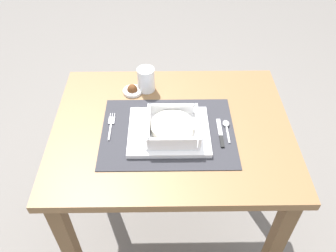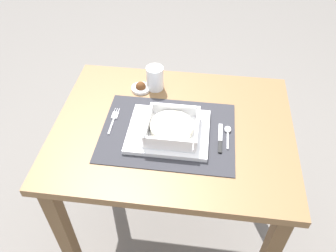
{
  "view_description": "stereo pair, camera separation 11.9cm",
  "coord_description": "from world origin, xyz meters",
  "px_view_note": "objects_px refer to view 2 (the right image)",
  "views": [
    {
      "loc": [
        -0.02,
        -0.88,
        1.61
      ],
      "look_at": [
        -0.01,
        -0.03,
        0.78
      ],
      "focal_mm": 36.99,
      "sensor_mm": 36.0,
      "label": 1
    },
    {
      "loc": [
        0.09,
        -0.88,
        1.61
      ],
      "look_at": [
        -0.01,
        -0.03,
        0.78
      ],
      "focal_mm": 36.99,
      "sensor_mm": 36.0,
      "label": 2
    }
  ],
  "objects_px": {
    "fork": "(114,119)",
    "dining_table": "(173,150)",
    "butter_knife": "(220,140)",
    "porridge_bowl": "(172,128)",
    "drinking_glass": "(155,79)",
    "condiment_saucer": "(141,88)",
    "spoon": "(228,131)"
  },
  "relations": [
    {
      "from": "dining_table",
      "to": "drinking_glass",
      "type": "distance_m",
      "value": 0.29
    },
    {
      "from": "spoon",
      "to": "condiment_saucer",
      "type": "xyz_separation_m",
      "value": [
        -0.34,
        0.2,
        0.0
      ]
    },
    {
      "from": "condiment_saucer",
      "to": "fork",
      "type": "bearing_deg",
      "value": -109.31
    },
    {
      "from": "dining_table",
      "to": "condiment_saucer",
      "type": "height_order",
      "value": "condiment_saucer"
    },
    {
      "from": "butter_knife",
      "to": "condiment_saucer",
      "type": "relative_size",
      "value": 1.84
    },
    {
      "from": "fork",
      "to": "spoon",
      "type": "bearing_deg",
      "value": -5.05
    },
    {
      "from": "drinking_glass",
      "to": "condiment_saucer",
      "type": "height_order",
      "value": "drinking_glass"
    },
    {
      "from": "dining_table",
      "to": "butter_knife",
      "type": "height_order",
      "value": "butter_knife"
    },
    {
      "from": "dining_table",
      "to": "butter_knife",
      "type": "relative_size",
      "value": 6.18
    },
    {
      "from": "spoon",
      "to": "butter_knife",
      "type": "distance_m",
      "value": 0.05
    },
    {
      "from": "porridge_bowl",
      "to": "drinking_glass",
      "type": "bearing_deg",
      "value": 111.08
    },
    {
      "from": "porridge_bowl",
      "to": "spoon",
      "type": "bearing_deg",
      "value": 11.76
    },
    {
      "from": "condiment_saucer",
      "to": "spoon",
      "type": "bearing_deg",
      "value": -30.14
    },
    {
      "from": "dining_table",
      "to": "porridge_bowl",
      "type": "distance_m",
      "value": 0.17
    },
    {
      "from": "porridge_bowl",
      "to": "condiment_saucer",
      "type": "height_order",
      "value": "porridge_bowl"
    },
    {
      "from": "spoon",
      "to": "condiment_saucer",
      "type": "relative_size",
      "value": 1.47
    },
    {
      "from": "spoon",
      "to": "butter_knife",
      "type": "height_order",
      "value": "spoon"
    },
    {
      "from": "spoon",
      "to": "dining_table",
      "type": "bearing_deg",
      "value": 178.81
    },
    {
      "from": "fork",
      "to": "condiment_saucer",
      "type": "xyz_separation_m",
      "value": [
        0.06,
        0.19,
        0.01
      ]
    },
    {
      "from": "drinking_glass",
      "to": "spoon",
      "type": "bearing_deg",
      "value": -37.15
    },
    {
      "from": "drinking_glass",
      "to": "butter_knife",
      "type": "bearing_deg",
      "value": -44.79
    },
    {
      "from": "fork",
      "to": "butter_knife",
      "type": "bearing_deg",
      "value": -11.57
    },
    {
      "from": "fork",
      "to": "butter_knife",
      "type": "distance_m",
      "value": 0.39
    },
    {
      "from": "porridge_bowl",
      "to": "dining_table",
      "type": "bearing_deg",
      "value": 93.3
    },
    {
      "from": "porridge_bowl",
      "to": "drinking_glass",
      "type": "xyz_separation_m",
      "value": [
        -0.1,
        0.26,
        0.0
      ]
    },
    {
      "from": "porridge_bowl",
      "to": "drinking_glass",
      "type": "distance_m",
      "value": 0.28
    },
    {
      "from": "dining_table",
      "to": "spoon",
      "type": "height_order",
      "value": "spoon"
    },
    {
      "from": "fork",
      "to": "dining_table",
      "type": "bearing_deg",
      "value": -4.57
    },
    {
      "from": "dining_table",
      "to": "butter_knife",
      "type": "bearing_deg",
      "value": -17.2
    },
    {
      "from": "dining_table",
      "to": "butter_knife",
      "type": "distance_m",
      "value": 0.22
    },
    {
      "from": "fork",
      "to": "drinking_glass",
      "type": "relative_size",
      "value": 1.42
    },
    {
      "from": "dining_table",
      "to": "spoon",
      "type": "relative_size",
      "value": 7.74
    }
  ]
}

